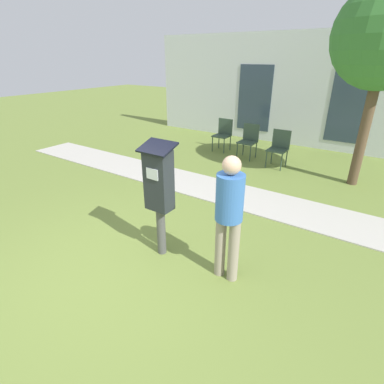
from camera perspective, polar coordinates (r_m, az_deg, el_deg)
name	(u,v)px	position (r m, az deg, el deg)	size (l,w,h in m)	color
ground_plane	(115,274)	(4.08, -14.38, -14.87)	(40.00, 40.00, 0.00)	olive
sidewalk	(227,193)	(6.10, 6.60, -0.10)	(12.00, 1.10, 0.02)	#B7B2A8
building_facade	(302,91)	(9.81, 20.15, 17.62)	(10.00, 0.26, 3.20)	silver
parking_meter	(159,186)	(3.84, -6.31, 1.10)	(0.44, 0.31, 1.59)	#4C4C4C
person_standing	(229,211)	(3.43, 7.07, -3.56)	(0.32, 0.32, 1.58)	gray
outdoor_chair_left	(223,132)	(8.85, 5.99, 11.27)	(0.44, 0.44, 0.90)	#334738
outdoor_chair_middle	(249,138)	(8.25, 10.80, 10.01)	(0.44, 0.44, 0.90)	#334738
outdoor_chair_right	(279,146)	(7.73, 16.27, 8.49)	(0.44, 0.44, 0.90)	#334738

